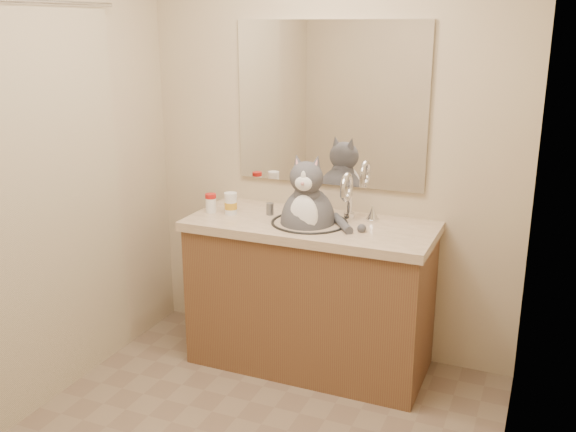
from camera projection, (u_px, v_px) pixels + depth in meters
The scene contains 8 objects.
room at pixel (224, 203), 2.51m from camera, with size 2.22×2.52×2.42m.
vanity at pixel (310, 291), 3.58m from camera, with size 1.34×0.59×1.12m.
mirror at pixel (329, 105), 3.53m from camera, with size 1.10×0.02×0.90m, color white.
shower_curtain at pixel (39, 209), 3.04m from camera, with size 0.02×1.30×1.93m.
cat at pixel (308, 218), 3.44m from camera, with size 0.46×0.37×0.59m.
pill_bottle_redcap at pixel (211, 203), 3.63m from camera, with size 0.08×0.08×0.11m.
pill_bottle_orange at pixel (231, 204), 3.59m from camera, with size 0.08×0.08×0.12m.
grey_canister at pixel (270, 209), 3.58m from camera, with size 0.05×0.05×0.07m.
Camera 1 is at (1.17, -2.13, 1.87)m, focal length 40.00 mm.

